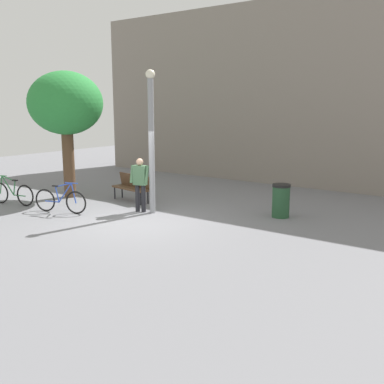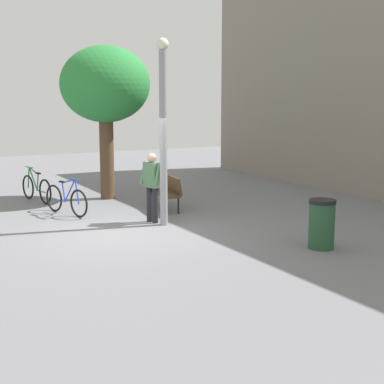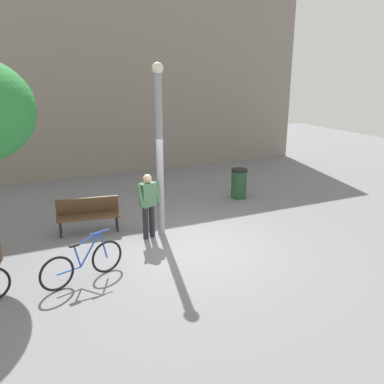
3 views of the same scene
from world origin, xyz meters
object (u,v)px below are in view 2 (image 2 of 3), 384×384
Objects in this scene: bicycle_blue at (66,200)px; trash_bin at (322,224)px; lamppost at (163,126)px; park_bench at (167,189)px; bicycle_green at (36,188)px; plaza_tree at (105,86)px; person_by_lamppost at (152,183)px.

trash_bin is (5.72, 3.46, 0.12)m from bicycle_blue.
lamppost is 4.33× the size of trash_bin.
park_bench is 0.93× the size of bicycle_green.
bicycle_blue is (-2.29, -1.65, -1.95)m from lamppost.
trash_bin is at bearing 27.69° from lamppost.
bicycle_green is (-4.52, -1.86, -1.95)m from lamppost.
park_bench is 5.21m from trash_bin.
plaza_tree is 2.48× the size of bicycle_green.
bicycle_blue is at bearing -45.64° from plaza_tree.
bicycle_blue is (-1.91, -1.53, -0.58)m from person_by_lamppost.
lamppost is 3.43m from bicycle_blue.
person_by_lamppost reaches higher than trash_bin.
person_by_lamppost is at bearing -161.85° from lamppost.
trash_bin is (7.44, 1.70, -2.77)m from plaza_tree.
lamppost is 2.41× the size of bicycle_green.
bicycle_blue and bicycle_green have the same top height.
park_bench is at bearing 77.05° from bicycle_blue.
lamppost is at bearing -152.31° from trash_bin.
lamppost is 2.63m from park_bench.
lamppost reaches higher than bicycle_blue.
park_bench is (-1.32, 1.05, -0.42)m from person_by_lamppost.
plaza_tree is at bearing 75.39° from bicycle_green.
trash_bin reaches higher than bicycle_green.
lamppost is 0.97× the size of plaza_tree.
bicycle_blue is at bearing -148.87° from trash_bin.
lamppost reaches higher than trash_bin.
bicycle_blue is 2.24m from bicycle_green.
bicycle_green is at bearing -135.42° from park_bench.
trash_bin reaches higher than park_bench.
person_by_lamppost is 1.73m from park_bench.
lamppost is at bearing -1.52° from plaza_tree.
trash_bin is (3.81, 1.93, -0.47)m from person_by_lamppost.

